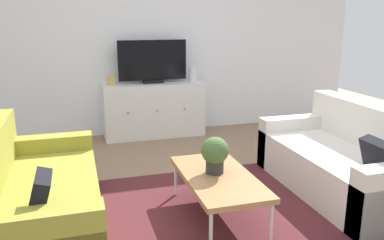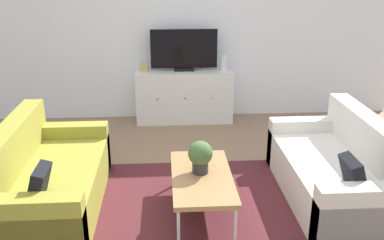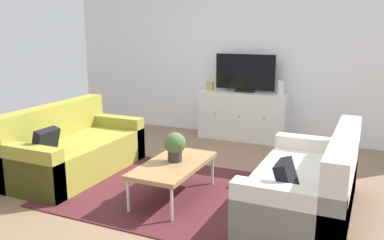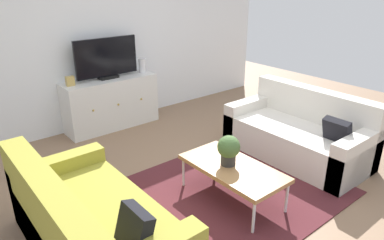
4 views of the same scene
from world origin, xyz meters
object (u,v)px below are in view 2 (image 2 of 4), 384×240
at_px(potted_plant, 200,156).
at_px(flat_screen_tv, 184,50).
at_px(tv_console, 184,96).
at_px(glass_vase, 224,63).
at_px(couch_left_side, 43,183).
at_px(mantel_clock, 144,67).
at_px(coffee_table, 202,178).
at_px(couch_right_side, 341,173).

height_order(potted_plant, flat_screen_tv, flat_screen_tv).
relative_size(tv_console, glass_vase, 6.47).
bearing_deg(couch_left_side, mantel_clock, 69.80).
distance_m(tv_console, mantel_clock, 0.73).
bearing_deg(mantel_clock, potted_plant, -76.20).
bearing_deg(potted_plant, glass_vase, 77.47).
height_order(couch_left_side, potted_plant, couch_left_side).
xyz_separation_m(flat_screen_tv, glass_vase, (0.58, -0.02, -0.19)).
height_order(coffee_table, glass_vase, glass_vase).
bearing_deg(glass_vase, couch_left_side, -130.50).
distance_m(potted_plant, mantel_clock, 2.55).
relative_size(couch_right_side, flat_screen_tv, 1.84).
xyz_separation_m(couch_right_side, mantel_clock, (-2.00, 2.37, 0.54)).
relative_size(couch_left_side, flat_screen_tv, 1.84).
height_order(couch_left_side, coffee_table, couch_left_side).
height_order(couch_right_side, potted_plant, couch_right_side).
bearing_deg(tv_console, glass_vase, 0.00).
bearing_deg(mantel_clock, couch_left_side, -110.20).
xyz_separation_m(couch_right_side, glass_vase, (-0.85, 2.37, 0.59)).
xyz_separation_m(potted_plant, tv_console, (-0.03, 2.47, -0.18)).
bearing_deg(couch_left_side, glass_vase, 49.50).
height_order(coffee_table, mantel_clock, mantel_clock).
xyz_separation_m(coffee_table, tv_console, (-0.04, 2.53, 0.02)).
relative_size(couch_right_side, potted_plant, 5.58).
height_order(couch_left_side, glass_vase, glass_vase).
bearing_deg(flat_screen_tv, tv_console, -90.00).
relative_size(coffee_table, glass_vase, 5.04).
relative_size(coffee_table, flat_screen_tv, 1.15).
distance_m(couch_left_side, mantel_clock, 2.59).
bearing_deg(glass_vase, coffee_table, -102.01).
xyz_separation_m(couch_left_side, coffee_table, (1.49, -0.15, 0.08)).
relative_size(couch_right_side, coffee_table, 1.60).
height_order(glass_vase, mantel_clock, glass_vase).
xyz_separation_m(flat_screen_tv, mantel_clock, (-0.58, -0.02, -0.23)).
height_order(couch_right_side, tv_console, couch_right_side).
xyz_separation_m(potted_plant, glass_vase, (0.55, 2.47, 0.31)).
height_order(couch_left_side, mantel_clock, mantel_clock).
height_order(couch_right_side, coffee_table, couch_right_side).
xyz_separation_m(potted_plant, flat_screen_tv, (-0.03, 2.49, 0.49)).
height_order(couch_right_side, flat_screen_tv, flat_screen_tv).
relative_size(couch_right_side, glass_vase, 8.07).
distance_m(couch_right_side, tv_console, 2.77).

